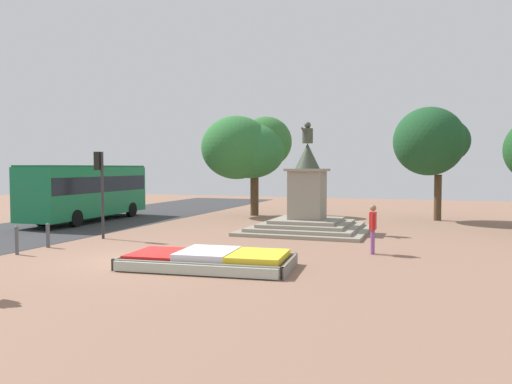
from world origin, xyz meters
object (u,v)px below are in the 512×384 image
Objects in this scene: traffic_light_mid_block at (100,178)px; kerb_bollard_mid_b at (17,240)px; kerb_bollard_north at (48,235)px; pedestrian_near_planter at (373,225)px; flower_planter at (209,260)px; city_bus at (87,189)px; statue_monument at (307,210)px.

kerb_bollard_mid_b is (-0.34, -4.35, -2.11)m from traffic_light_mid_block.
traffic_light_mid_block is 3.48m from kerb_bollard_north.
pedestrian_near_planter is 12.73m from kerb_bollard_mid_b.
kerb_bollard_north is (-0.43, -2.71, -2.14)m from traffic_light_mid_block.
kerb_bollard_north reaches higher than flower_planter.
kerb_bollard_mid_b reaches higher than flower_planter.
traffic_light_mid_block reaches higher than kerb_bollard_north.
city_bus is at bearing 141.13° from flower_planter.
city_bus is at bearing 179.01° from statue_monument.
pedestrian_near_planter reaches higher than kerb_bollard_mid_b.
statue_monument is (0.80, 9.60, 0.80)m from flower_planter.
kerb_bollard_north is at bearing -167.44° from pedestrian_near_planter.
flower_planter is 3.08× the size of pedestrian_near_planter.
statue_monument reaches higher than city_bus.
pedestrian_near_planter is (11.62, -0.03, -1.61)m from traffic_light_mid_block.
city_bus is (-12.18, 9.82, 1.62)m from flower_planter.
kerb_bollard_north is at bearing 168.67° from flower_planter.
statue_monument reaches higher than pedestrian_near_planter.
kerb_bollard_mid_b is at bearing -86.94° from kerb_bollard_north.
city_bus is 9.06× the size of kerb_bollard_mid_b.
kerb_bollard_mid_b is (4.71, -9.94, -1.31)m from city_bus.
kerb_bollard_mid_b is 1.08× the size of kerb_bollard_north.
kerb_bollard_north is at bearing -99.02° from traffic_light_mid_block.
kerb_bollard_north is at bearing 93.06° from kerb_bollard_mid_b.
statue_monument is 12.77m from kerb_bollard_mid_b.
kerb_bollard_mid_b is at bearing -94.52° from traffic_light_mid_block.
city_bus is 9.77× the size of kerb_bollard_north.
kerb_bollard_mid_b is 1.63m from kerb_bollard_north.
traffic_light_mid_block is 7.58m from city_bus.
statue_monument is at bearing 44.04° from kerb_bollard_north.
traffic_light_mid_block reaches higher than kerb_bollard_mid_b.
pedestrian_near_planter is at bearing -0.14° from traffic_light_mid_block.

